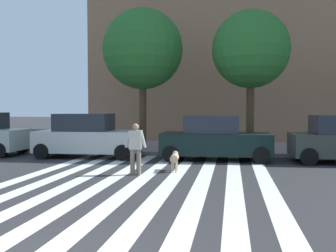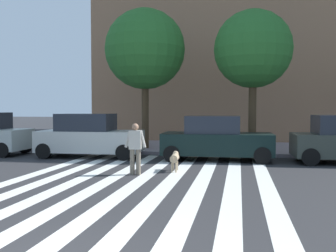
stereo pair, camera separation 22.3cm
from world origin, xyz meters
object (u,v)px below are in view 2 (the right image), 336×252
(street_tree_middle, at_px, (253,50))
(pedestrian_dog_walker, at_px, (135,146))
(parked_car_behind_first, at_px, (89,136))
(parked_car_third_in_line, at_px, (216,139))
(street_tree_nearest, at_px, (145,50))
(dog_on_leash, at_px, (175,158))

(street_tree_middle, distance_m, pedestrian_dog_walker, 8.33)
(parked_car_behind_first, distance_m, pedestrian_dog_walker, 5.04)
(parked_car_behind_first, xyz_separation_m, parked_car_third_in_line, (5.47, 0.00, -0.04))
(parked_car_third_in_line, height_order, street_tree_middle, street_tree_middle)
(parked_car_behind_first, height_order, street_tree_nearest, street_tree_nearest)
(parked_car_third_in_line, xyz_separation_m, pedestrian_dog_walker, (-2.32, -3.93, 0.06))
(pedestrian_dog_walker, relative_size, dog_on_leash, 1.54)
(parked_car_third_in_line, bearing_deg, dog_on_leash, -111.95)
(parked_car_behind_first, relative_size, street_tree_nearest, 0.65)
(parked_car_behind_first, xyz_separation_m, street_tree_middle, (6.99, 2.36, 3.90))
(pedestrian_dog_walker, bearing_deg, street_tree_middle, 58.62)
(parked_car_behind_first, distance_m, street_tree_middle, 8.34)
(street_tree_middle, bearing_deg, parked_car_behind_first, -161.34)
(street_tree_middle, bearing_deg, pedestrian_dog_walker, -121.38)
(street_tree_nearest, bearing_deg, dog_on_leash, -67.04)
(street_tree_middle, bearing_deg, street_tree_nearest, 174.82)
(street_tree_nearest, xyz_separation_m, street_tree_middle, (5.19, -0.47, -0.22))
(parked_car_behind_first, relative_size, dog_on_leash, 4.22)
(parked_car_behind_first, bearing_deg, parked_car_third_in_line, 0.01)
(pedestrian_dog_walker, xyz_separation_m, dog_on_leash, (1.11, 0.94, -0.48))
(parked_car_behind_first, xyz_separation_m, pedestrian_dog_walker, (3.15, -3.93, 0.02))
(parked_car_third_in_line, distance_m, street_tree_middle, 4.84)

